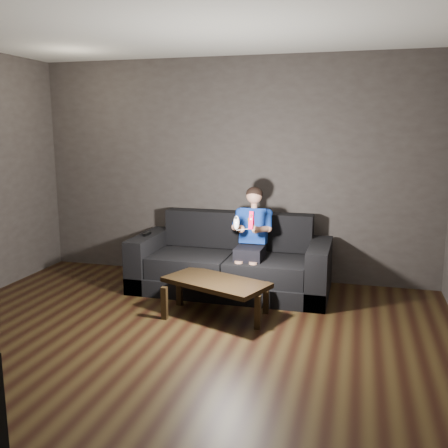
% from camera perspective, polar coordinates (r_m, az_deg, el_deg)
% --- Properties ---
extents(floor, '(5.00, 5.00, 0.00)m').
position_cam_1_polar(floor, '(4.23, -7.78, -15.23)').
color(floor, black).
rests_on(floor, ground).
extents(back_wall, '(5.00, 0.04, 2.70)m').
position_cam_1_polar(back_wall, '(6.19, 0.98, 6.23)').
color(back_wall, '#3A3332').
rests_on(back_wall, ground).
extents(ceiling, '(5.00, 5.00, 0.02)m').
position_cam_1_polar(ceiling, '(3.89, -8.89, 23.31)').
color(ceiling, silver).
rests_on(ceiling, back_wall).
extents(sofa, '(2.24, 0.97, 0.86)m').
position_cam_1_polar(sofa, '(5.79, 0.82, -4.85)').
color(sofa, black).
rests_on(sofa, floor).
extents(child, '(0.45, 0.55, 1.10)m').
position_cam_1_polar(child, '(5.57, 3.20, -0.83)').
color(child, black).
rests_on(child, sofa).
extents(wii_remote_red, '(0.05, 0.07, 0.19)m').
position_cam_1_polar(wii_remote_red, '(5.11, 3.15, 0.43)').
color(wii_remote_red, '#E10A3B').
rests_on(wii_remote_red, child).
extents(nunchuk_white, '(0.07, 0.10, 0.16)m').
position_cam_1_polar(nunchuk_white, '(5.15, 1.43, 0.16)').
color(nunchuk_white, silver).
rests_on(nunchuk_white, child).
extents(wii_remote_black, '(0.04, 0.16, 0.03)m').
position_cam_1_polar(wii_remote_black, '(5.96, -8.80, -1.13)').
color(wii_remote_black, black).
rests_on(wii_remote_black, sofa).
extents(coffee_table, '(1.15, 0.85, 0.37)m').
position_cam_1_polar(coffee_table, '(4.98, -0.93, -6.98)').
color(coffee_table, black).
rests_on(coffee_table, floor).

